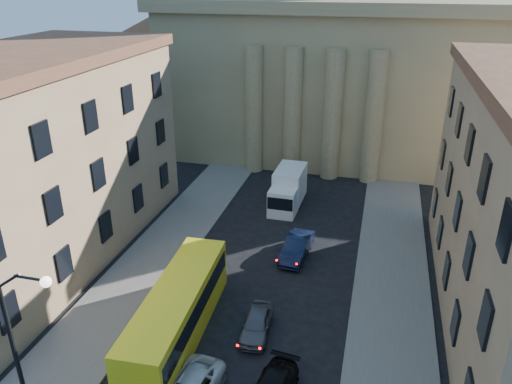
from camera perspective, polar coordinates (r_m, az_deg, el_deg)
sidewalk_left at (r=34.11m, az=-15.27°, el=-11.83°), size 5.00×60.00×0.15m
sidewalk_right at (r=30.63m, az=15.14°, el=-16.52°), size 5.00×60.00×0.15m
church at (r=61.89m, az=8.49°, el=16.56°), size 68.02×28.76×36.60m
building_left at (r=38.29m, az=-24.79°, el=3.22°), size 11.60×26.60×14.70m
street_lamp at (r=23.93m, az=-25.12°, el=-15.29°), size 2.62×0.44×8.83m
car_right_far at (r=30.15m, az=0.06°, el=-14.81°), size 1.84×4.02×1.34m
car_right_distant at (r=37.33m, az=4.68°, el=-6.31°), size 2.06×4.89×1.57m
city_bus at (r=29.60m, az=-8.98°, el=-13.31°), size 3.22×11.74×3.28m
box_truck at (r=44.89m, az=3.66°, el=0.28°), size 2.52×6.08×3.31m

